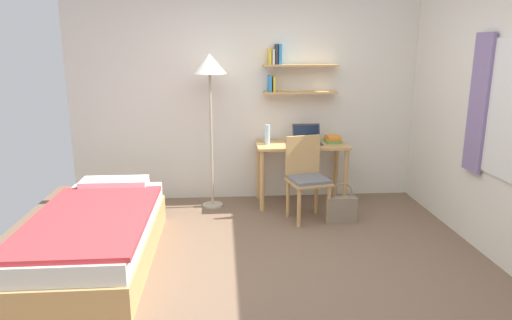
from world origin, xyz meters
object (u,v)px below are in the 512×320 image
(handbag, at_px, (341,208))
(standing_lamp, at_px, (210,73))
(bed, at_px, (97,236))
(laptop, at_px, (307,138))
(desk_chair, at_px, (306,175))
(book_stack, at_px, (333,139))
(desk, at_px, (301,155))
(water_bottle, at_px, (267,135))

(handbag, bearing_deg, standing_lamp, 156.44)
(bed, bearing_deg, laptop, 34.18)
(desk_chair, bearing_deg, book_stack, 52.09)
(desk, xyz_separation_m, desk_chair, (-0.03, -0.50, -0.10))
(desk, bearing_deg, standing_lamp, -178.26)
(desk_chair, height_order, book_stack, desk_chair)
(bed, relative_size, standing_lamp, 1.12)
(standing_lamp, xyz_separation_m, handbag, (1.41, -0.61, -1.42))
(book_stack, bearing_deg, water_bottle, -177.21)
(handbag, bearing_deg, desk_chair, 157.66)
(bed, bearing_deg, desk_chair, 24.34)
(desk_chair, height_order, handbag, desk_chair)
(standing_lamp, height_order, book_stack, standing_lamp)
(desk_chair, bearing_deg, laptop, 79.97)
(bed, bearing_deg, desk, 34.52)
(bed, distance_m, book_stack, 2.88)
(book_stack, bearing_deg, handbag, -93.62)
(bed, distance_m, water_bottle, 2.25)
(bed, relative_size, desk, 1.86)
(water_bottle, distance_m, book_stack, 0.80)
(standing_lamp, bearing_deg, laptop, 3.03)
(desk, bearing_deg, laptop, 22.35)
(standing_lamp, bearing_deg, bed, -125.61)
(bed, relative_size, book_stack, 8.52)
(bed, bearing_deg, book_stack, 30.60)
(water_bottle, bearing_deg, handbag, -40.23)
(bed, relative_size, handbag, 4.50)
(standing_lamp, height_order, water_bottle, standing_lamp)
(bed, height_order, water_bottle, water_bottle)
(book_stack, distance_m, handbag, 0.92)
(desk, distance_m, book_stack, 0.42)
(water_bottle, relative_size, book_stack, 1.00)
(desk_chair, distance_m, water_bottle, 0.72)
(standing_lamp, bearing_deg, book_stack, 2.40)
(desk, relative_size, book_stack, 4.58)
(bed, xyz_separation_m, desk, (2.05, 1.41, 0.36))
(desk, bearing_deg, handbag, -62.23)
(laptop, relative_size, book_stack, 1.44)
(desk, xyz_separation_m, handbag, (0.34, -0.65, -0.45))
(standing_lamp, distance_m, laptop, 1.37)
(standing_lamp, bearing_deg, handbag, -23.56)
(desk_chair, distance_m, standing_lamp, 1.56)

